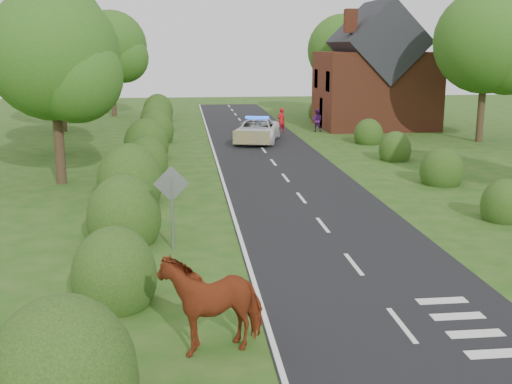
{
  "coord_description": "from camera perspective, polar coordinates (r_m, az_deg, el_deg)",
  "views": [
    {
      "loc": [
        -4.6,
        -16.48,
        5.94
      ],
      "look_at": [
        -2.31,
        3.68,
        1.3
      ],
      "focal_mm": 45.0,
      "sensor_mm": 36.0,
      "label": 1
    }
  ],
  "objects": [
    {
      "name": "ground",
      "position": [
        18.11,
        8.67,
        -6.42
      ],
      "size": [
        120.0,
        120.0,
        0.0
      ],
      "primitive_type": "plane",
      "color": "#1F5011"
    },
    {
      "name": "road",
      "position": [
        32.36,
        1.8,
        2.32
      ],
      "size": [
        6.0,
        70.0,
        0.02
      ],
      "primitive_type": "cube",
      "color": "black",
      "rests_on": "ground"
    },
    {
      "name": "road_markings",
      "position": [
        30.14,
        -0.65,
        1.57
      ],
      "size": [
        4.96,
        70.0,
        0.01
      ],
      "color": "white",
      "rests_on": "road"
    },
    {
      "name": "hedgerow_left",
      "position": [
        28.71,
        -10.2,
        2.26
      ],
      "size": [
        2.75,
        50.41,
        3.0
      ],
      "color": "#1A3511",
      "rests_on": "ground"
    },
    {
      "name": "hedgerow_right",
      "position": [
        30.35,
        15.29,
        2.2
      ],
      "size": [
        2.1,
        45.78,
        2.1
      ],
      "color": "#1A3511",
      "rests_on": "ground"
    },
    {
      "name": "tree_left_a",
      "position": [
        28.8,
        -17.12,
        11.13
      ],
      "size": [
        5.74,
        5.6,
        8.38
      ],
      "color": "#332316",
      "rests_on": "ground"
    },
    {
      "name": "tree_left_b",
      "position": [
        36.95,
        -17.18,
        10.93
      ],
      "size": [
        5.74,
        5.6,
        8.07
      ],
      "color": "#332316",
      "rests_on": "ground"
    },
    {
      "name": "tree_left_c",
      "position": [
        47.01,
        -16.85,
        13.07
      ],
      "size": [
        6.97,
        6.8,
        10.22
      ],
      "color": "#332316",
      "rests_on": "ground"
    },
    {
      "name": "tree_left_d",
      "position": [
        56.6,
        -12.49,
        12.28
      ],
      "size": [
        6.15,
        6.0,
        8.89
      ],
      "color": "#332316",
      "rests_on": "ground"
    },
    {
      "name": "tree_right_b",
      "position": [
        42.72,
        20.22,
        12.11
      ],
      "size": [
        6.56,
        6.4,
        9.4
      ],
      "color": "#332316",
      "rests_on": "ground"
    },
    {
      "name": "tree_right_c",
      "position": [
        56.07,
        8.01,
        12.15
      ],
      "size": [
        6.15,
        6.0,
        8.58
      ],
      "color": "#332316",
      "rests_on": "ground"
    },
    {
      "name": "road_sign",
      "position": [
        18.97,
        -7.52,
        -0.29
      ],
      "size": [
        1.06,
        0.08,
        2.53
      ],
      "color": "gray",
      "rests_on": "ground"
    },
    {
      "name": "house",
      "position": [
        48.61,
        10.54,
        10.13
      ],
      "size": [
        8.0,
        7.4,
        9.17
      ],
      "color": "brown",
      "rests_on": "ground"
    },
    {
      "name": "cow",
      "position": [
        13.12,
        -3.92,
        -10.12
      ],
      "size": [
        2.56,
        1.83,
        1.64
      ],
      "primitive_type": "imported",
      "rotation": [
        0.0,
        0.0,
        -1.28
      ],
      "color": "maroon",
      "rests_on": "ground"
    },
    {
      "name": "police_van",
      "position": [
        40.38,
        0.1,
        5.49
      ],
      "size": [
        3.66,
        5.79,
        1.63
      ],
      "rotation": [
        0.0,
        0.0,
        -0.24
      ],
      "color": "white",
      "rests_on": "ground"
    },
    {
      "name": "pedestrian_red",
      "position": [
        44.79,
        2.25,
        6.37
      ],
      "size": [
        0.75,
        0.66,
        1.74
      ],
      "primitive_type": "imported",
      "rotation": [
        0.0,
        0.0,
        3.61
      ],
      "color": "red",
      "rests_on": "ground"
    },
    {
      "name": "pedestrian_purple",
      "position": [
        45.67,
        5.43,
        6.35
      ],
      "size": [
        0.89,
        0.77,
        1.57
      ],
      "primitive_type": "imported",
      "rotation": [
        0.0,
        0.0,
        2.89
      ],
      "color": "#3F1456",
      "rests_on": "ground"
    }
  ]
}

